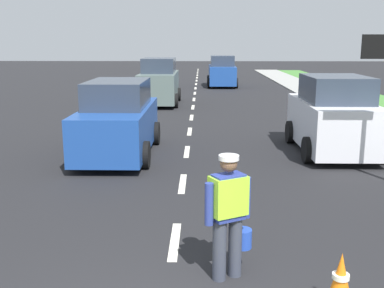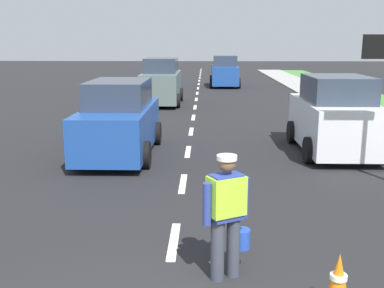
% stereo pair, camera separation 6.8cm
% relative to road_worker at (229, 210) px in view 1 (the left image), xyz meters
% --- Properties ---
extents(ground_plane, '(96.00, 96.00, 0.00)m').
position_rel_road_worker_xyz_m(ground_plane, '(-0.77, 19.39, -0.93)').
color(ground_plane, black).
extents(lane_center_line, '(0.14, 46.40, 0.01)m').
position_rel_road_worker_xyz_m(lane_center_line, '(-0.77, 23.59, -0.93)').
color(lane_center_line, silver).
rests_on(lane_center_line, ground).
extents(road_worker, '(0.65, 0.60, 1.67)m').
position_rel_road_worker_xyz_m(road_worker, '(0.00, 0.00, 0.00)').
color(road_worker, '#383D4C').
rests_on(road_worker, ground).
extents(traffic_cone_near, '(0.36, 0.36, 0.67)m').
position_rel_road_worker_xyz_m(traffic_cone_near, '(1.27, -0.68, -0.60)').
color(traffic_cone_near, black).
rests_on(traffic_cone_near, ground).
extents(car_oncoming_second, '(2.00, 4.24, 2.25)m').
position_rel_road_worker_xyz_m(car_oncoming_second, '(-2.46, 17.21, 0.12)').
color(car_oncoming_second, slate).
rests_on(car_oncoming_second, ground).
extents(car_oncoming_lead, '(1.99, 4.39, 2.03)m').
position_rel_road_worker_xyz_m(car_oncoming_lead, '(-2.63, 6.73, 0.01)').
color(car_oncoming_lead, '#1E4799').
rests_on(car_oncoming_lead, ground).
extents(car_outgoing_far, '(2.01, 3.84, 2.10)m').
position_rel_road_worker_xyz_m(car_outgoing_far, '(1.02, 26.31, 0.04)').
color(car_outgoing_far, '#1E4799').
rests_on(car_outgoing_far, ground).
extents(car_parked_curbside, '(2.07, 3.89, 2.14)m').
position_rel_road_worker_xyz_m(car_parked_curbside, '(3.29, 7.14, 0.07)').
color(car_parked_curbside, silver).
rests_on(car_parked_curbside, ground).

